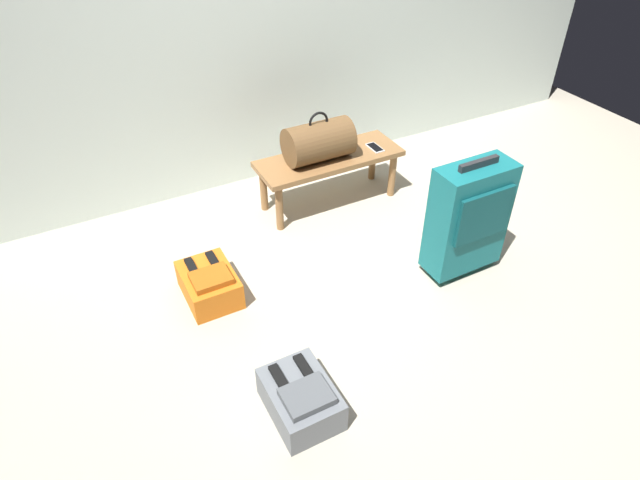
% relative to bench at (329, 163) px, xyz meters
% --- Properties ---
extents(ground_plane, '(6.60, 6.60, 0.00)m').
position_rel_bench_xyz_m(ground_plane, '(-0.26, -0.99, -0.31)').
color(ground_plane, '#B2A893').
extents(bench, '(1.00, 0.36, 0.37)m').
position_rel_bench_xyz_m(bench, '(0.00, 0.00, 0.00)').
color(bench, olive).
rests_on(bench, ground).
extents(duffel_bag_brown, '(0.44, 0.26, 0.34)m').
position_rel_bench_xyz_m(duffel_bag_brown, '(-0.08, -0.00, 0.19)').
color(duffel_bag_brown, brown).
rests_on(duffel_bag_brown, bench).
extents(cell_phone, '(0.07, 0.14, 0.01)m').
position_rel_bench_xyz_m(cell_phone, '(0.33, -0.05, 0.06)').
color(cell_phone, silver).
rests_on(cell_phone, bench).
extents(suitcase_upright_teal, '(0.45, 0.23, 0.75)m').
position_rel_bench_xyz_m(suitcase_upright_teal, '(0.35, -1.01, 0.07)').
color(suitcase_upright_teal, '#14666B').
rests_on(suitcase_upright_teal, ground).
extents(backpack_orange, '(0.28, 0.38, 0.21)m').
position_rel_bench_xyz_m(backpack_orange, '(-1.06, -0.54, -0.22)').
color(backpack_orange, orange).
rests_on(backpack_orange, ground).
extents(backpack_grey, '(0.28, 0.38, 0.21)m').
position_rel_bench_xyz_m(backpack_grey, '(-0.95, -1.46, -0.22)').
color(backpack_grey, slate).
rests_on(backpack_grey, ground).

